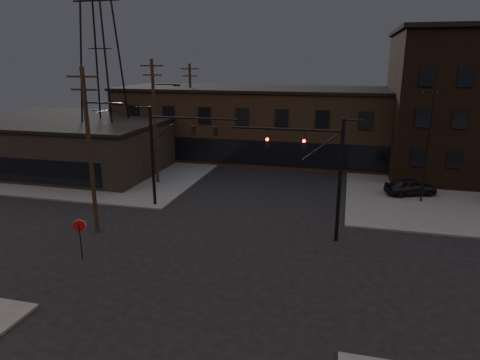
{
  "coord_description": "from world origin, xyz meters",
  "views": [
    {
      "loc": [
        6.79,
        -22.12,
        11.4
      ],
      "look_at": [
        -0.14,
        5.07,
        3.5
      ],
      "focal_mm": 32.0,
      "sensor_mm": 36.0,
      "label": 1
    }
  ],
  "objects_px": {
    "traffic_signal_near": "(322,166)",
    "traffic_signal_far": "(167,146)",
    "car_crossing": "(311,158)",
    "parked_car_lot_a": "(411,187)",
    "stop_sign": "(80,230)"
  },
  "relations": [
    {
      "from": "traffic_signal_near",
      "to": "parked_car_lot_a",
      "type": "bearing_deg",
      "value": 57.98
    },
    {
      "from": "stop_sign",
      "to": "traffic_signal_far",
      "type": "bearing_deg",
      "value": 82.68
    },
    {
      "from": "traffic_signal_near",
      "to": "car_crossing",
      "type": "relative_size",
      "value": 1.69
    },
    {
      "from": "traffic_signal_near",
      "to": "parked_car_lot_a",
      "type": "xyz_separation_m",
      "value": [
        6.99,
        11.18,
        -4.04
      ]
    },
    {
      "from": "traffic_signal_far",
      "to": "parked_car_lot_a",
      "type": "distance_m",
      "value": 20.96
    },
    {
      "from": "traffic_signal_near",
      "to": "traffic_signal_far",
      "type": "height_order",
      "value": "same"
    },
    {
      "from": "traffic_signal_near",
      "to": "stop_sign",
      "type": "xyz_separation_m",
      "value": [
        -13.36,
        -6.49,
        -3.09
      ]
    },
    {
      "from": "car_crossing",
      "to": "parked_car_lot_a",
      "type": "bearing_deg",
      "value": -43.31
    },
    {
      "from": "traffic_signal_near",
      "to": "stop_sign",
      "type": "relative_size",
      "value": 3.23
    },
    {
      "from": "stop_sign",
      "to": "parked_car_lot_a",
      "type": "distance_m",
      "value": 26.96
    },
    {
      "from": "parked_car_lot_a",
      "to": "car_crossing",
      "type": "height_order",
      "value": "parked_car_lot_a"
    },
    {
      "from": "traffic_signal_far",
      "to": "parked_car_lot_a",
      "type": "xyz_separation_m",
      "value": [
        19.06,
        7.68,
        -4.12
      ]
    },
    {
      "from": "traffic_signal_far",
      "to": "car_crossing",
      "type": "height_order",
      "value": "traffic_signal_far"
    },
    {
      "from": "traffic_signal_near",
      "to": "stop_sign",
      "type": "bearing_deg",
      "value": -154.1
    },
    {
      "from": "parked_car_lot_a",
      "to": "car_crossing",
      "type": "bearing_deg",
      "value": 23.82
    }
  ]
}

